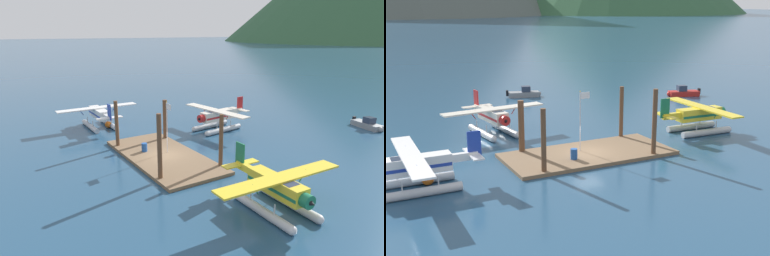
{
  "view_description": "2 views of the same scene",
  "coord_description": "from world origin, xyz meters",
  "views": [
    {
      "loc": [
        28.7,
        -14.96,
        12.25
      ],
      "look_at": [
        -0.38,
        3.7,
        2.44
      ],
      "focal_mm": 31.92,
      "sensor_mm": 36.0,
      "label": 1
    },
    {
      "loc": [
        -19.19,
        -35.77,
        12.95
      ],
      "look_at": [
        0.33,
        2.54,
        1.84
      ],
      "focal_mm": 46.11,
      "sensor_mm": 36.0,
      "label": 2
    }
  ],
  "objects": [
    {
      "name": "ground_plane",
      "position": [
        0.0,
        0.0,
        0.0
      ],
      "size": [
        1200.0,
        1200.0,
        0.0
      ],
      "primitive_type": "plane",
      "color": "navy"
    },
    {
      "name": "dock_platform",
      "position": [
        0.0,
        0.0,
        0.15
      ],
      "size": [
        14.54,
        6.61,
        0.3
      ],
      "primitive_type": "cube",
      "color": "brown",
      "rests_on": "ground"
    },
    {
      "name": "piling_near_left",
      "position": [
        -5.28,
        -2.74,
        2.6
      ],
      "size": [
        0.4,
        0.4,
        5.2
      ],
      "primitive_type": "cylinder",
      "color": "brown",
      "rests_on": "ground"
    },
    {
      "name": "piling_near_right",
      "position": [
        4.83,
        -2.83,
        2.94
      ],
      "size": [
        0.4,
        0.4,
        5.88
      ],
      "primitive_type": "cylinder",
      "color": "brown",
      "rests_on": "ground"
    },
    {
      "name": "piling_far_left",
      "position": [
        -4.93,
        2.95,
        2.38
      ],
      "size": [
        0.51,
        0.51,
        4.77
      ],
      "primitive_type": "cylinder",
      "color": "brown",
      "rests_on": "ground"
    },
    {
      "name": "piling_far_right",
      "position": [
        5.3,
        3.19,
        2.57
      ],
      "size": [
        0.39,
        0.39,
        5.13
      ],
      "primitive_type": "cylinder",
      "color": "brown",
      "rests_on": "ground"
    },
    {
      "name": "flagpole",
      "position": [
        -0.26,
        0.71,
        3.64
      ],
      "size": [
        0.95,
        0.1,
        5.3
      ],
      "color": "silver",
      "rests_on": "dock_platform"
    },
    {
      "name": "fuel_drum",
      "position": [
        -1.92,
        -1.14,
        0.74
      ],
      "size": [
        0.62,
        0.62,
        0.88
      ],
      "color": "#1E4C99",
      "rests_on": "dock_platform"
    },
    {
      "name": "mooring_buoy",
      "position": [
        -13.65,
        -0.9,
        0.43
      ],
      "size": [
        0.87,
        0.87,
        0.87
      ],
      "primitive_type": "sphere",
      "color": "orange",
      "rests_on": "ground"
    },
    {
      "name": "seaplane_white_port_aft",
      "position": [
        -14.52,
        -1.76,
        1.58
      ],
      "size": [
        7.98,
        10.4,
        3.84
      ],
      "color": "#B7BABF",
      "rests_on": "ground"
    },
    {
      "name": "seaplane_yellow_stbd_fwd",
      "position": [
        13.64,
        1.73,
        1.58
      ],
      "size": [
        7.98,
        10.45,
        3.84
      ],
      "color": "#B7BABF",
      "rests_on": "ground"
    },
    {
      "name": "seaplane_cream_bow_left",
      "position": [
        -5.1,
        10.52,
        1.58
      ],
      "size": [
        10.49,
        7.95,
        3.84
      ],
      "color": "#B7BABF",
      "rests_on": "ground"
    },
    {
      "name": "boat_grey_open_north",
      "position": [
        4.85,
        27.77,
        0.49
      ],
      "size": [
        4.8,
        2.48,
        1.5
      ],
      "color": "gray",
      "rests_on": "ground"
    }
  ]
}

